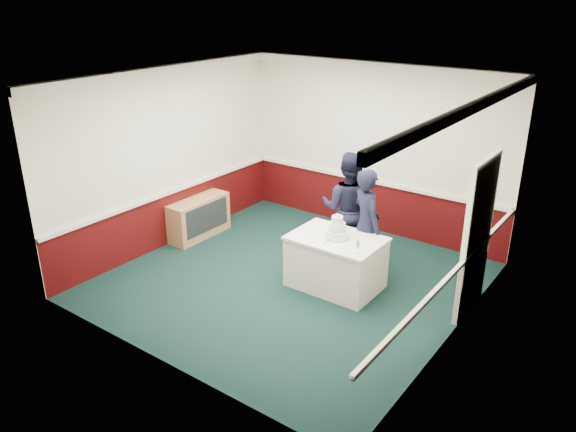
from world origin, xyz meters
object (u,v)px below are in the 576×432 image
Objects in this scene: person_woman at (366,224)px; wedding_cake at (337,231)px; champagne_flute at (358,244)px; cake_table at (336,262)px; cake_knife at (327,242)px; person_man at (348,208)px; sideboard at (199,218)px.

wedding_cake is at bearing 104.13° from person_woman.
wedding_cake reaches higher than champagne_flute.
wedding_cake reaches higher than cake_table.
person_woman is at bearing 70.70° from wedding_cake.
wedding_cake reaches higher than cake_knife.
sideboard is at bearing -1.26° from person_man.
cake_knife is at bearing -6.58° from sideboard.
cake_table is at bearing 93.51° from person_man.
person_woman is at bearing 110.91° from champagne_flute.
sideboard is at bearing 173.11° from champagne_flute.
sideboard is 0.66× the size of person_man.
cake_knife is at bearing 106.95° from person_woman.
cake_table is 3.63× the size of wedding_cake.
wedding_cake is at bearing 150.75° from champagne_flute.
person_man reaches higher than person_woman.
cake_knife is 1.06m from person_man.
cake_table is 0.78m from champagne_flute.
wedding_cake is (2.91, -0.13, 0.55)m from sideboard.
wedding_cake is 0.87m from person_man.
cake_table is 0.73m from person_woman.
wedding_cake is at bearing 93.51° from person_man.
person_man is at bearing 109.43° from cake_table.
wedding_cake is 0.57m from champagne_flute.
champagne_flute is at bearing -29.25° from cake_table.
person_man is (-0.29, 0.82, 0.52)m from cake_table.
wedding_cake reaches higher than sideboard.
cake_knife is (-0.03, -0.20, 0.39)m from cake_table.
cake_knife is at bearing -98.53° from wedding_cake.
wedding_cake is at bearing 90.00° from cake_table.
cake_knife is (-0.03, -0.20, -0.11)m from wedding_cake.
champagne_flute reaches higher than cake_table.
champagne_flute is at bearing 109.76° from person_man.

